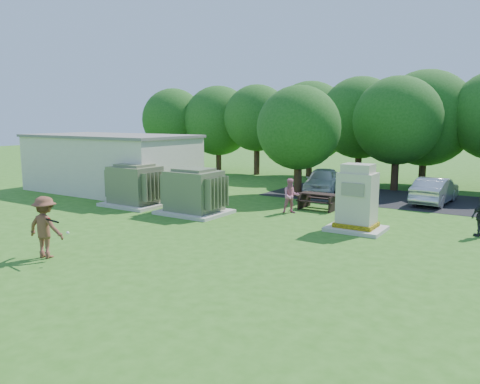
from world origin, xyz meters
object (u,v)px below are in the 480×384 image
Objects in this scene: batter at (45,227)px; generator_cabinet at (357,202)px; transformer_left at (135,186)px; picnic_table at (319,199)px; car_silver_a at (435,190)px; person_at_picnic at (291,196)px; car_white at (322,180)px; transformer_right at (194,192)px.

generator_cabinet is at bearing -139.58° from batter.
transformer_left is 9.03m from picnic_table.
person_at_picnic is at bearing 54.41° from car_silver_a.
picnic_table is 6.29m from car_silver_a.
generator_cabinet is 1.62× the size of person_at_picnic.
transformer_left is 10.76m from car_white.
car_white is (6.23, 8.77, -0.25)m from transformer_left.
generator_cabinet is 3.98m from person_at_picnic.
generator_cabinet is 0.63× the size of car_silver_a.
batter is (4.04, -7.83, -0.00)m from transformer_left.
generator_cabinet is (10.98, 0.84, 0.16)m from transformer_left.
car_silver_a is (5.05, 6.11, -0.13)m from person_at_picnic.
car_white is at bearing 61.13° from person_at_picnic.
transformer_right reaches higher than picnic_table.
transformer_right is 9.13m from car_white.
transformer_left is at bearing -175.64° from generator_cabinet.
transformer_left reaches higher than car_white.
car_silver_a is (6.18, -0.21, -0.05)m from car_white.
person_at_picnic is (-3.63, 1.61, -0.33)m from generator_cabinet.
batter is at bearing -110.49° from car_white.
batter is at bearing -87.49° from transformer_right.
batter is 18.40m from car_silver_a.
transformer_left is 0.71× the size of car_white.
batter is 1.21× the size of person_at_picnic.
batter is (0.34, -7.83, -0.00)m from transformer_right.
batter reaches higher than person_at_picnic.
person_at_picnic reaches higher than car_white.
car_silver_a is (8.71, 8.56, -0.30)m from transformer_right.
car_white is (-1.12, 6.32, -0.08)m from person_at_picnic.
generator_cabinet reaches higher than picnic_table.
picnic_table is 12.52m from batter.
batter is at bearing -128.68° from generator_cabinet.
car_white is at bearing 120.92° from generator_cabinet.
car_white reaches higher than picnic_table.
batter is (-4.03, -11.84, 0.49)m from picnic_table.
generator_cabinet reaches higher than transformer_right.
generator_cabinet reaches higher than car_white.
transformer_left is 8.81m from batter.
transformer_right is 7.84m from batter.
batter is at bearing 66.97° from car_silver_a.
transformer_right is 12.21m from car_silver_a.
car_silver_a is (12.41, 8.56, -0.30)m from transformer_left.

